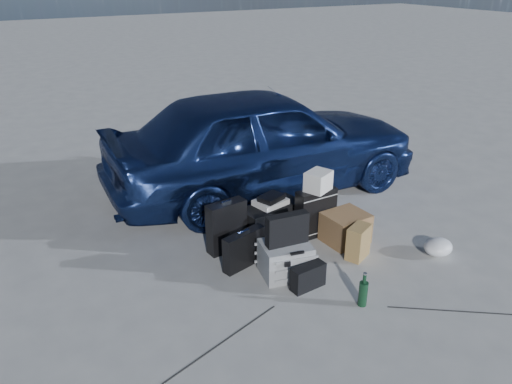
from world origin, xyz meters
TOP-DOWN VIEW (x-y plane):
  - ground at (0.00, 0.00)m, footprint 60.00×60.00m
  - car at (0.57, 2.10)m, footprint 4.33×1.91m
  - pelican_case at (-0.29, 0.18)m, footprint 0.54×0.48m
  - laptop_bag at (-0.27, 0.18)m, footprint 0.44×0.15m
  - briefcase at (-0.57, 0.52)m, footprint 0.51×0.24m
  - suitcase_left at (-0.59, 0.90)m, footprint 0.45×0.21m
  - suitcase_right at (0.45, 0.70)m, footprint 0.48×0.18m
  - white_carton at (0.45, 0.69)m, footprint 0.35×0.32m
  - duffel_bag at (0.02, 0.97)m, footprint 0.78×0.44m
  - flat_box_white at (0.02, 0.99)m, footprint 0.40×0.34m
  - flat_box_black at (0.02, 0.98)m, footprint 0.32×0.28m
  - kraft_bag at (0.56, 0.07)m, footprint 0.32×0.27m
  - cardboard_box at (0.66, 0.41)m, footprint 0.48×0.43m
  - plastic_bag at (1.36, -0.31)m, footprint 0.36×0.32m
  - messenger_bag at (-0.22, -0.13)m, footprint 0.36×0.16m
  - green_bottle at (0.06, -0.60)m, footprint 0.09×0.09m

SIDE VIEW (x-z plane):
  - ground at x=0.00m, z-range 0.00..0.00m
  - plastic_bag at x=1.36m, z-range 0.00..0.18m
  - messenger_bag at x=-0.22m, z-range 0.00..0.25m
  - green_bottle at x=0.06m, z-range 0.00..0.33m
  - cardboard_box at x=0.66m, z-range 0.00..0.34m
  - pelican_case at x=-0.29m, z-range 0.00..0.35m
  - duffel_bag at x=0.02m, z-range 0.00..0.37m
  - kraft_bag at x=0.56m, z-range 0.00..0.37m
  - briefcase at x=-0.57m, z-range 0.00..0.39m
  - suitcase_right at x=0.45m, z-range 0.00..0.57m
  - suitcase_left at x=-0.59m, z-range 0.00..0.57m
  - flat_box_white at x=0.02m, z-range 0.37..0.43m
  - flat_box_black at x=0.02m, z-range 0.43..0.49m
  - laptop_bag at x=-0.27m, z-range 0.35..0.67m
  - white_carton at x=0.45m, z-range 0.57..0.79m
  - car at x=0.57m, z-range 0.00..1.45m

